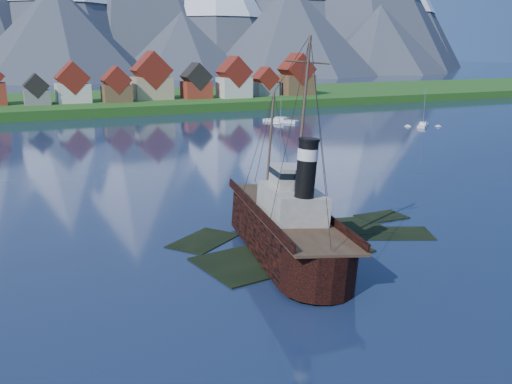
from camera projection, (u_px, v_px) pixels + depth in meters
name	position (u px, v px, depth m)	size (l,w,h in m)	color
ground	(299.00, 246.00, 62.76)	(1400.00, 1400.00, 0.00)	#172340
shoal	(303.00, 241.00, 65.47)	(31.71, 21.24, 1.14)	black
shore_bank	(74.00, 107.00, 211.79)	(600.00, 80.00, 3.20)	#1B4C15
seawall	(91.00, 118.00, 178.48)	(600.00, 2.50, 2.00)	#3F3D38
tugboat_wreck	(277.00, 223.00, 61.01)	(6.91, 29.77, 23.59)	black
sailboat_d	(423.00, 126.00, 157.96)	(7.22, 6.60, 10.71)	silver
sailboat_e	(281.00, 121.00, 167.68)	(8.29, 10.27, 12.36)	silver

